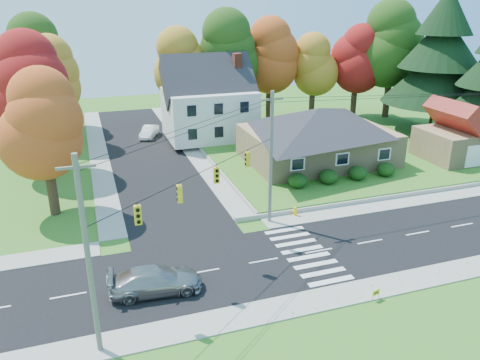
# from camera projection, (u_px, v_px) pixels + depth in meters

# --- Properties ---
(ground) EXTENTS (120.00, 120.00, 0.00)m
(ground) POSITION_uv_depth(u_px,v_px,m) (319.00, 251.00, 31.52)
(ground) COLOR #3D7923
(road_main) EXTENTS (90.00, 8.00, 0.02)m
(road_main) POSITION_uv_depth(u_px,v_px,m) (319.00, 251.00, 31.52)
(road_main) COLOR black
(road_main) RESTS_ON ground
(road_cross) EXTENTS (8.00, 44.00, 0.02)m
(road_cross) POSITION_uv_depth(u_px,v_px,m) (145.00, 152.00, 52.11)
(road_cross) COLOR black
(road_cross) RESTS_ON ground
(sidewalk_north) EXTENTS (90.00, 2.00, 0.08)m
(sidewalk_north) POSITION_uv_depth(u_px,v_px,m) (288.00, 220.00, 35.93)
(sidewalk_north) COLOR #9C9A90
(sidewalk_north) RESTS_ON ground
(sidewalk_south) EXTENTS (90.00, 2.00, 0.08)m
(sidewalk_south) POSITION_uv_depth(u_px,v_px,m) (359.00, 291.00, 27.09)
(sidewalk_south) COLOR #9C9A90
(sidewalk_south) RESTS_ON ground
(lawn) EXTENTS (30.00, 30.00, 0.50)m
(lawn) POSITION_uv_depth(u_px,v_px,m) (335.00, 144.00, 53.87)
(lawn) COLOR #3D7923
(lawn) RESTS_ON ground
(ranch_house) EXTENTS (14.60, 10.60, 5.40)m
(ranch_house) POSITION_uv_depth(u_px,v_px,m) (318.00, 134.00, 46.87)
(ranch_house) COLOR tan
(ranch_house) RESTS_ON lawn
(colonial_house) EXTENTS (10.40, 8.40, 9.60)m
(colonial_house) POSITION_uv_depth(u_px,v_px,m) (209.00, 103.00, 54.63)
(colonial_house) COLOR silver
(colonial_house) RESTS_ON lawn
(garage) EXTENTS (7.30, 6.30, 4.60)m
(garage) POSITION_uv_depth(u_px,v_px,m) (459.00, 136.00, 47.66)
(garage) COLOR tan
(garage) RESTS_ON lawn
(hedge_row) EXTENTS (10.70, 1.70, 1.27)m
(hedge_row) POSITION_uv_depth(u_px,v_px,m) (343.00, 175.00, 42.01)
(hedge_row) COLOR #163A10
(hedge_row) RESTS_ON lawn
(traffic_infrastructure) EXTENTS (38.10, 10.66, 10.00)m
(traffic_infrastructure) POSITION_uv_depth(u_px,v_px,m) (312.00, 173.00, 30.82)
(traffic_infrastructure) COLOR #666059
(traffic_infrastructure) RESTS_ON ground
(tree_lot_0) EXTENTS (6.72, 6.72, 12.51)m
(tree_lot_0) POSITION_uv_depth(u_px,v_px,m) (180.00, 65.00, 57.99)
(tree_lot_0) COLOR #3F2A19
(tree_lot_0) RESTS_ON lawn
(tree_lot_1) EXTENTS (7.84, 7.84, 14.60)m
(tree_lot_1) POSITION_uv_depth(u_px,v_px,m) (229.00, 53.00, 58.42)
(tree_lot_1) COLOR #3F2A19
(tree_lot_1) RESTS_ON lawn
(tree_lot_2) EXTENTS (7.28, 7.28, 13.56)m
(tree_lot_2) POSITION_uv_depth(u_px,v_px,m) (270.00, 56.00, 61.33)
(tree_lot_2) COLOR #3F2A19
(tree_lot_2) RESTS_ON lawn
(tree_lot_3) EXTENTS (6.16, 6.16, 11.47)m
(tree_lot_3) POSITION_uv_depth(u_px,v_px,m) (314.00, 65.00, 62.71)
(tree_lot_3) COLOR #3F2A19
(tree_lot_3) RESTS_ON lawn
(tree_lot_4) EXTENTS (6.72, 6.72, 12.51)m
(tree_lot_4) POSITION_uv_depth(u_px,v_px,m) (357.00, 59.00, 63.38)
(tree_lot_4) COLOR #3F2A19
(tree_lot_4) RESTS_ON lawn
(tree_lot_5) EXTENTS (8.40, 8.40, 15.64)m
(tree_lot_5) POSITION_uv_depth(u_px,v_px,m) (393.00, 45.00, 62.10)
(tree_lot_5) COLOR #3F2A19
(tree_lot_5) RESTS_ON lawn
(conifer_east_a) EXTENTS (12.80, 12.80, 16.96)m
(conifer_east_a) POSITION_uv_depth(u_px,v_px,m) (440.00, 58.00, 55.64)
(conifer_east_a) COLOR #3F2A19
(conifer_east_a) RESTS_ON lawn
(tree_west_0) EXTENTS (6.16, 6.16, 11.47)m
(tree_west_0) POSITION_uv_depth(u_px,v_px,m) (42.00, 126.00, 34.48)
(tree_west_0) COLOR #3F2A19
(tree_west_0) RESTS_ON ground
(tree_west_1) EXTENTS (7.28, 7.28, 13.56)m
(tree_west_1) POSITION_uv_depth(u_px,v_px,m) (34.00, 86.00, 42.55)
(tree_west_1) COLOR #3F2A19
(tree_west_1) RESTS_ON ground
(tree_west_2) EXTENTS (6.72, 6.72, 12.51)m
(tree_west_2) POSITION_uv_depth(u_px,v_px,m) (51.00, 77.00, 51.92)
(tree_west_2) COLOR #3F2A19
(tree_west_2) RESTS_ON ground
(tree_west_3) EXTENTS (7.84, 7.84, 14.60)m
(tree_west_3) POSITION_uv_depth(u_px,v_px,m) (35.00, 58.00, 57.93)
(tree_west_3) COLOR #3F2A19
(tree_west_3) RESTS_ON ground
(silver_sedan) EXTENTS (5.47, 2.59, 1.54)m
(silver_sedan) POSITION_uv_depth(u_px,v_px,m) (156.00, 280.00, 26.81)
(silver_sedan) COLOR #999999
(silver_sedan) RESTS_ON road_main
(white_car) EXTENTS (3.02, 4.46, 1.39)m
(white_car) POSITION_uv_depth(u_px,v_px,m) (149.00, 132.00, 57.31)
(white_car) COLOR white
(white_car) RESTS_ON road_cross
(fire_hydrant) EXTENTS (0.46, 0.35, 0.80)m
(fire_hydrant) POSITION_uv_depth(u_px,v_px,m) (295.00, 212.00, 36.48)
(fire_hydrant) COLOR #FFC303
(fire_hydrant) RESTS_ON ground
(yard_sign) EXTENTS (0.52, 0.16, 0.66)m
(yard_sign) POSITION_uv_depth(u_px,v_px,m) (376.00, 293.00, 26.22)
(yard_sign) COLOR black
(yard_sign) RESTS_ON ground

